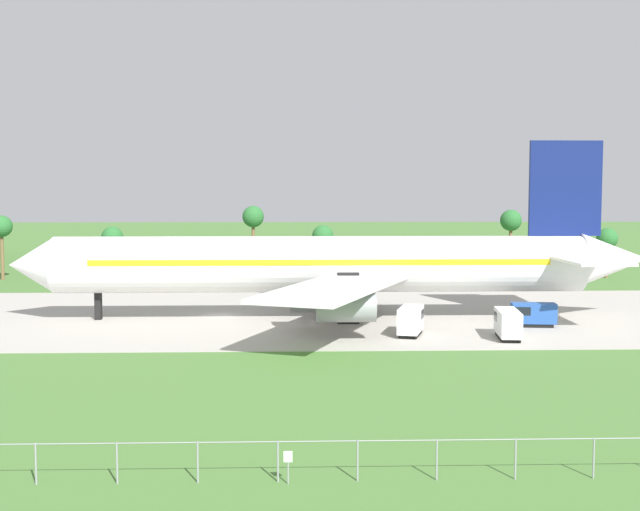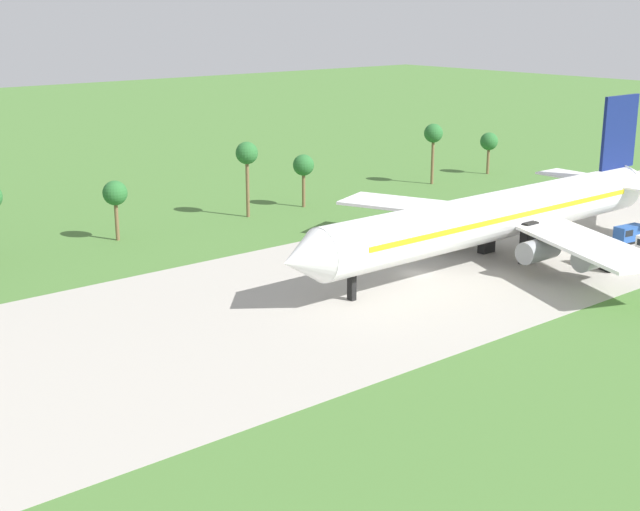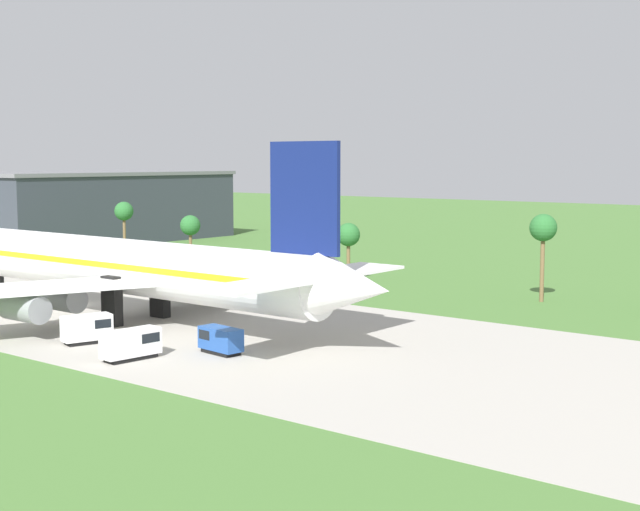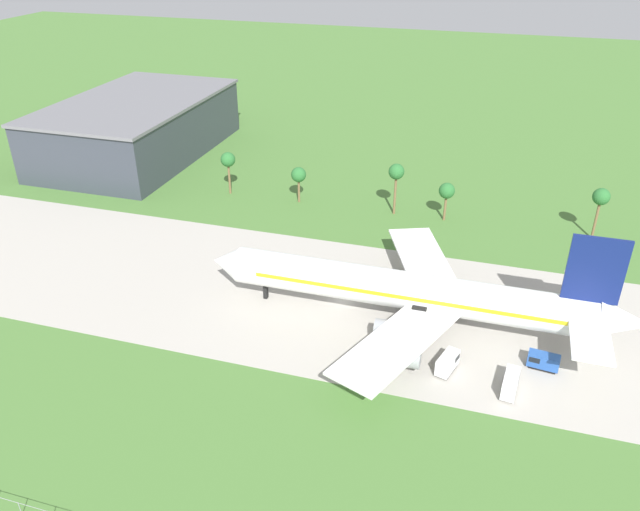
# 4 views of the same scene
# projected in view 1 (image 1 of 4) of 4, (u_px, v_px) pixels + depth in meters

# --- Properties ---
(ground_plane) EXTENTS (600.00, 600.00, 0.00)m
(ground_plane) POSITION_uv_depth(u_px,v_px,m) (220.00, 315.00, 94.71)
(ground_plane) COLOR #477233
(taxiway_strip) EXTENTS (320.00, 44.00, 0.02)m
(taxiway_strip) POSITION_uv_depth(u_px,v_px,m) (220.00, 315.00, 94.71)
(taxiway_strip) COLOR #A8A399
(taxiway_strip) RESTS_ON ground_plane
(jet_airliner) EXTENTS (73.47, 53.14, 20.42)m
(jet_airliner) POSITION_uv_depth(u_px,v_px,m) (335.00, 265.00, 91.84)
(jet_airliner) COLOR white
(jet_airliner) RESTS_ON ground_plane
(baggage_tug) EXTENTS (2.61, 5.85, 2.87)m
(baggage_tug) POSITION_uv_depth(u_px,v_px,m) (508.00, 323.00, 79.50)
(baggage_tug) COLOR black
(baggage_tug) RESTS_ON ground_plane
(fuel_truck) EXTENTS (4.90, 2.56, 2.56)m
(fuel_truck) POSITION_uv_depth(u_px,v_px,m) (532.00, 314.00, 86.60)
(fuel_truck) COLOR black
(fuel_truck) RESTS_ON ground_plane
(catering_van) EXTENTS (3.36, 5.30, 2.94)m
(catering_van) POSITION_uv_depth(u_px,v_px,m) (411.00, 320.00, 81.23)
(catering_van) COLOR black
(catering_van) RESTS_ON ground_plane
(perimeter_fence) EXTENTS (80.10, 0.10, 2.10)m
(perimeter_fence) POSITION_uv_depth(u_px,v_px,m) (117.00, 455.00, 39.80)
(perimeter_fence) COLOR gray
(perimeter_fence) RESTS_ON ground_plane
(no_stopping_sign) EXTENTS (0.44, 0.08, 1.68)m
(no_stopping_sign) POSITION_uv_depth(u_px,v_px,m) (288.00, 463.00, 39.79)
(no_stopping_sign) COLOR gray
(no_stopping_sign) RESTS_ON ground_plane
(palm_tree_row) EXTENTS (105.15, 3.60, 12.28)m
(palm_tree_row) POSITION_uv_depth(u_px,v_px,m) (303.00, 230.00, 134.09)
(palm_tree_row) COLOR brown
(palm_tree_row) RESTS_ON ground_plane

